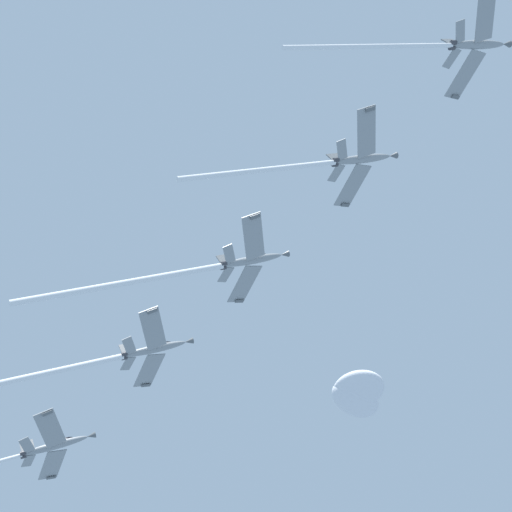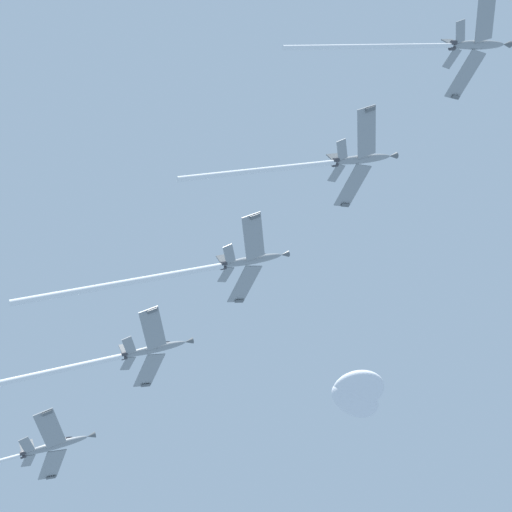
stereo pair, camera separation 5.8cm
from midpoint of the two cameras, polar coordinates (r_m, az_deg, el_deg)
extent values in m
ellipsoid|color=gray|center=(121.92, 19.02, 17.22)|extent=(7.91, 10.20, 6.48)
cone|color=#595E60|center=(126.76, 21.24, 17.02)|extent=(2.12, 2.30, 1.78)
ellipsoid|color=black|center=(123.81, 19.55, 17.27)|extent=(2.50, 2.95, 2.04)
cube|color=gray|center=(122.65, 17.96, 14.95)|extent=(9.59, 6.39, 1.76)
cube|color=#595E60|center=(123.72, 17.22, 13.25)|extent=(1.26, 1.81, 0.90)
cube|color=gray|center=(120.14, 19.62, 19.55)|extent=(8.37, 9.00, 1.76)
cube|color=gray|center=(118.99, 16.89, 16.35)|extent=(3.94, 2.69, 0.93)
cube|color=gray|center=(117.89, 17.60, 18.39)|extent=(3.50, 3.90, 0.93)
cube|color=#595E60|center=(119.52, 16.88, 17.62)|extent=(2.11, 2.86, 3.57)
cylinder|color=#38383D|center=(117.91, 16.91, 17.17)|extent=(1.38, 1.48, 1.16)
cylinder|color=#38383D|center=(117.69, 17.05, 17.57)|extent=(1.38, 1.48, 1.16)
cylinder|color=white|center=(107.24, 10.30, 17.75)|extent=(17.68, 24.38, 14.84)
ellipsoid|color=gray|center=(116.19, 9.39, 8.45)|extent=(7.87, 10.19, 6.55)
cone|color=#595E60|center=(120.27, 11.99, 8.66)|extent=(2.12, 2.30, 1.79)
ellipsoid|color=black|center=(117.85, 10.06, 8.66)|extent=(2.50, 2.95, 2.05)
cube|color=gray|center=(117.97, 8.50, 6.14)|extent=(9.59, 6.36, 1.78)
cube|color=#595E60|center=(119.81, 7.91, 4.47)|extent=(1.26, 1.81, 0.91)
cube|color=gray|center=(113.52, 9.73, 10.75)|extent=(8.38, 8.99, 1.78)
cube|color=#595E60|center=(111.93, 10.08, 12.64)|extent=(1.72, 1.62, 0.91)
cube|color=gray|center=(114.30, 7.09, 7.27)|extent=(3.94, 2.68, 0.94)
cube|color=gray|center=(112.34, 7.59, 9.29)|extent=(3.50, 3.89, 0.94)
cube|color=#595E60|center=(114.41, 7.05, 8.61)|extent=(2.11, 2.87, 3.57)
cylinder|color=#38383D|center=(112.98, 6.98, 8.02)|extent=(1.38, 1.48, 1.16)
cylinder|color=#38383D|center=(112.59, 7.08, 8.42)|extent=(1.38, 1.48, 1.16)
cylinder|color=white|center=(105.36, 0.40, 7.58)|extent=(15.89, 21.88, 13.59)
ellipsoid|color=gray|center=(115.40, -0.33, -0.36)|extent=(7.70, 10.21, 6.72)
cone|color=#595E60|center=(118.56, 2.52, 0.15)|extent=(2.11, 2.31, 1.80)
ellipsoid|color=black|center=(116.77, 0.45, -0.03)|extent=(2.47, 2.96, 2.09)
cube|color=gray|center=(118.13, -1.04, -2.50)|extent=(9.58, 6.23, 1.83)
cube|color=#595E60|center=(120.62, -1.48, -4.01)|extent=(1.23, 1.79, 0.93)
cube|color=gray|center=(111.98, -0.25, 1.72)|extent=(8.43, 8.92, 1.83)
cube|color=#595E60|center=(109.74, -0.08, 3.50)|extent=(1.70, 1.62, 0.93)
cube|color=gray|center=(114.60, -2.70, -1.66)|extent=(3.93, 2.62, 0.97)
cube|color=gray|center=(111.91, -2.40, 0.18)|extent=(3.52, 3.87, 0.97)
cube|color=#595E60|center=(114.30, -2.76, -0.32)|extent=(2.08, 2.92, 3.59)
cylinder|color=#38383D|center=(113.11, -2.93, -1.02)|extent=(1.37, 1.49, 1.17)
cylinder|color=#38383D|center=(112.58, -2.87, -0.66)|extent=(1.37, 1.49, 1.17)
cylinder|color=white|center=(106.79, -11.58, -2.35)|extent=(18.96, 26.96, 17.22)
ellipsoid|color=gray|center=(121.03, -8.94, -8.09)|extent=(7.73, 10.26, 6.59)
cone|color=#595E60|center=(123.08, -5.98, -7.50)|extent=(2.10, 2.30, 1.79)
ellipsoid|color=black|center=(122.03, -8.10, -7.72)|extent=(2.47, 2.96, 2.06)
cube|color=gray|center=(124.50, -9.44, -9.93)|extent=(9.59, 6.24, 1.79)
cube|color=#595E60|center=(127.48, -9.70, -11.20)|extent=(1.24, 1.80, 0.91)
cube|color=gray|center=(117.10, -9.12, -6.35)|extent=(8.45, 8.93, 1.79)
cube|color=#595E60|center=(114.37, -9.15, -4.83)|extent=(1.71, 1.63, 0.91)
cube|color=gray|center=(121.34, -11.27, -9.30)|extent=(3.93, 2.63, 0.95)
cube|color=gray|center=(118.13, -11.17, -7.75)|extent=(3.53, 3.88, 0.95)
cube|color=#595E60|center=(120.71, -11.33, -8.06)|extent=(2.07, 2.91, 3.58)
cylinder|color=#38383D|center=(119.78, -11.58, -8.79)|extent=(1.37, 1.49, 1.16)
cylinder|color=#38383D|center=(119.15, -11.56, -8.48)|extent=(1.37, 1.49, 1.16)
cylinder|color=white|center=(116.63, -19.69, -10.07)|extent=(18.12, 25.75, 15.98)
ellipsoid|color=gray|center=(131.06, -17.32, -15.68)|extent=(7.86, 10.21, 6.52)
cone|color=#595E60|center=(131.93, -14.38, -15.12)|extent=(2.11, 2.30, 1.78)
ellipsoid|color=black|center=(131.66, -16.45, -15.31)|extent=(2.50, 2.95, 2.04)
cube|color=gray|center=(135.13, -17.58, -17.16)|extent=(9.59, 6.35, 1.77)
cube|color=#595E60|center=(138.48, -17.66, -18.16)|extent=(1.26, 1.81, 0.90)
cube|color=gray|center=(126.79, -17.76, -14.30)|extent=(8.39, 8.98, 1.77)
cube|color=#595E60|center=(123.70, -17.98, -13.08)|extent=(1.72, 1.62, 0.90)
cube|color=gray|center=(132.44, -19.50, -16.68)|extent=(3.94, 2.68, 0.94)
cube|color=gray|center=(128.84, -19.61, -15.45)|extent=(3.51, 3.89, 0.94)
cube|color=#595E60|center=(131.50, -19.58, -15.59)|extent=(2.10, 2.87, 3.57)
cylinder|color=#38383D|center=(130.87, -19.89, -16.29)|extent=(1.37, 1.48, 1.16)
cylinder|color=#38383D|center=(130.16, -19.92, -16.05)|extent=(1.37, 1.48, 1.16)
ellipsoid|color=white|center=(224.21, 8.59, -12.42)|extent=(10.78, 18.18, 9.36)
ellipsoid|color=white|center=(227.97, 9.05, -12.68)|extent=(12.03, 15.35, 5.91)
ellipsoid|color=white|center=(221.63, 9.01, -11.58)|extent=(17.92, 16.37, 6.56)
camera|label=1|loc=(0.03, 89.99, -0.02)|focal=45.29mm
camera|label=2|loc=(0.03, -90.01, 0.02)|focal=45.29mm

